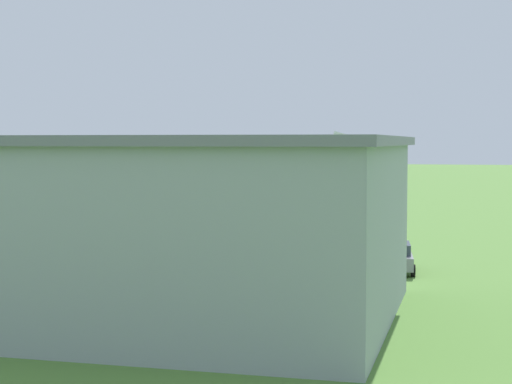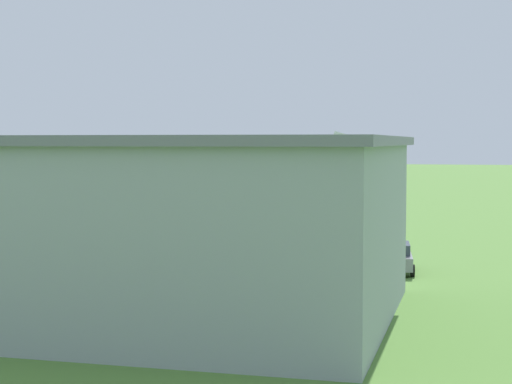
# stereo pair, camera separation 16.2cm
# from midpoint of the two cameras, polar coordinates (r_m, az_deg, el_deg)

# --- Properties ---
(ground_plane) EXTENTS (400.00, 400.00, 0.00)m
(ground_plane) POSITION_cam_midpoint_polar(r_m,az_deg,el_deg) (66.03, 0.32, -2.63)
(ground_plane) COLOR #568438
(hangar) EXTENTS (28.83, 16.07, 7.19)m
(hangar) POSITION_cam_midpoint_polar(r_m,az_deg,el_deg) (36.13, -13.68, -2.03)
(hangar) COLOR #99A3AD
(hangar) RESTS_ON ground_plane
(biplane) EXTENTS (7.26, 7.27, 4.05)m
(biplane) POSITION_cam_midpoint_polar(r_m,az_deg,el_deg) (61.09, 3.55, 2.01)
(biplane) COLOR silver
(car_grey) EXTENTS (2.43, 4.54, 1.57)m
(car_grey) POSITION_cam_midpoint_polar(r_m,az_deg,el_deg) (45.71, 9.46, -4.36)
(car_grey) COLOR slate
(car_grey) RESTS_ON ground_plane
(person_crossing_taxiway) EXTENTS (0.54, 0.54, 1.54)m
(person_crossing_taxiway) POSITION_cam_midpoint_polar(r_m,az_deg,el_deg) (49.90, 2.43, -3.73)
(person_crossing_taxiway) COLOR navy
(person_crossing_taxiway) RESTS_ON ground_plane
(person_by_parked_cars) EXTENTS (0.42, 0.42, 1.54)m
(person_by_parked_cars) POSITION_cam_midpoint_polar(r_m,az_deg,el_deg) (58.71, -16.42, -2.79)
(person_by_parked_cars) COLOR #3F3F47
(person_by_parked_cars) RESTS_ON ground_plane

